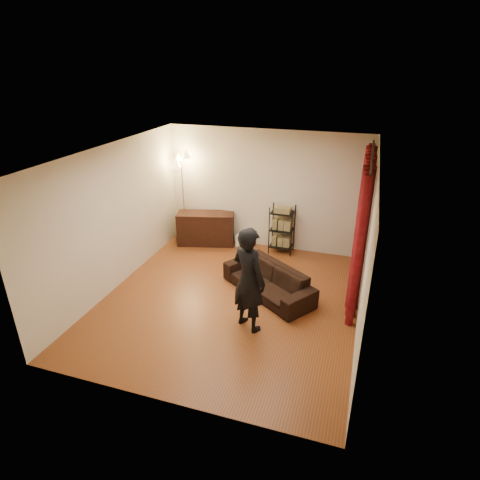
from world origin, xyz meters
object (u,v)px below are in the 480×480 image
(person, at_px, (249,280))
(media_cabinet, at_px, (206,228))
(storage_boxes, at_px, (244,240))
(floor_lamp, at_px, (183,199))
(wire_shelf, at_px, (282,229))
(sofa, at_px, (268,280))

(person, height_order, media_cabinet, person)
(storage_boxes, bearing_deg, media_cabinet, -171.92)
(media_cabinet, distance_m, floor_lamp, 0.87)
(storage_boxes, distance_m, wire_shelf, 0.98)
(wire_shelf, xyz_separation_m, floor_lamp, (-2.34, -0.09, 0.52))
(sofa, bearing_deg, storage_boxes, 154.22)
(storage_boxes, bearing_deg, sofa, -60.74)
(media_cabinet, height_order, wire_shelf, wire_shelf)
(wire_shelf, relative_size, floor_lamp, 0.52)
(sofa, distance_m, person, 1.25)
(person, distance_m, media_cabinet, 3.43)
(person, height_order, wire_shelf, person)
(wire_shelf, bearing_deg, storage_boxes, -170.13)
(media_cabinet, relative_size, storage_boxes, 3.77)
(sofa, bearing_deg, wire_shelf, 129.71)
(sofa, height_order, person, person)
(media_cabinet, height_order, storage_boxes, media_cabinet)
(person, height_order, floor_lamp, floor_lamp)
(storage_boxes, bearing_deg, wire_shelf, -2.26)
(storage_boxes, distance_m, floor_lamp, 1.73)
(sofa, relative_size, floor_lamp, 0.88)
(sofa, bearing_deg, floor_lamp, -179.77)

